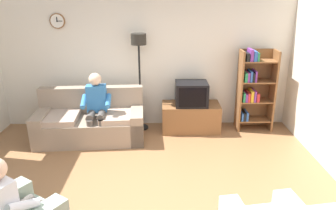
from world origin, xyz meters
TOP-DOWN VIEW (x-y plane):
  - ground_plane at (0.00, 0.00)m, footprint 12.00×12.00m
  - back_wall_assembly at (-0.00, 2.66)m, footprint 6.20×0.17m
  - couch at (-0.98, 1.89)m, footprint 1.95×0.99m
  - tv_stand at (0.87, 2.25)m, footprint 1.10×0.56m
  - tv at (0.87, 2.23)m, footprint 0.60×0.49m
  - bookshelf at (2.06, 2.32)m, footprint 0.68×0.36m
  - floor_lamp at (-0.10, 2.35)m, footprint 0.28×0.28m
  - person_on_couch at (-0.83, 1.78)m, footprint 0.53×0.55m
  - person_in_left_armchair at (-1.18, -0.79)m, footprint 0.61×0.64m

SIDE VIEW (x-z plane):
  - ground_plane at x=0.00m, z-range 0.00..0.00m
  - tv_stand at x=0.87m, z-range 0.00..0.53m
  - couch at x=-0.98m, z-range -0.14..0.76m
  - person_in_left_armchair at x=-1.18m, z-range 0.04..1.16m
  - person_on_couch at x=-0.83m, z-range 0.08..1.32m
  - tv at x=0.87m, z-range 0.53..0.97m
  - bookshelf at x=2.06m, z-range 0.04..1.61m
  - back_wall_assembly at x=0.00m, z-range 0.00..2.70m
  - floor_lamp at x=-0.10m, z-range 0.53..2.38m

